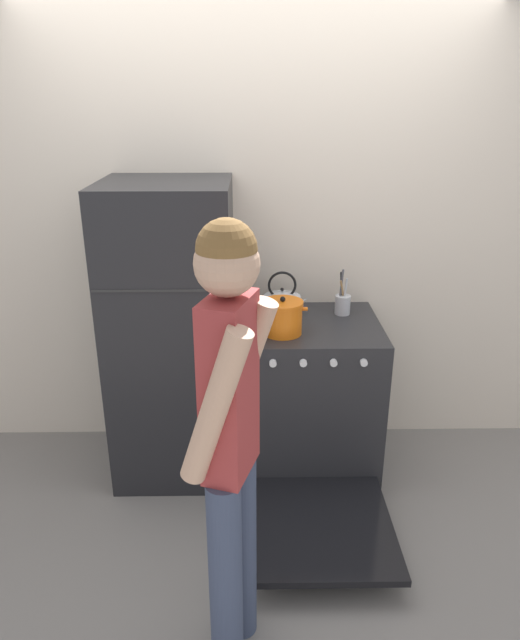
{
  "coord_description": "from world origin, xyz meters",
  "views": [
    {
      "loc": [
        -0.03,
        -3.21,
        2.05
      ],
      "look_at": [
        0.02,
        -0.49,
        0.97
      ],
      "focal_mm": 32.0,
      "sensor_mm": 36.0,
      "label": 1
    }
  ],
  "objects_px": {
    "refrigerator": "(173,334)",
    "stove_range": "(310,399)",
    "tea_kettle": "(282,302)",
    "utensil_jar": "(343,303)",
    "dutch_oven_pot": "(282,317)",
    "person": "(231,435)"
  },
  "relations": [
    {
      "from": "stove_range",
      "to": "utensil_jar",
      "type": "xyz_separation_m",
      "value": [
        0.19,
        0.18,
        0.51
      ]
    },
    {
      "from": "stove_range",
      "to": "tea_kettle",
      "type": "bearing_deg",
      "value": 131.91
    },
    {
      "from": "dutch_oven_pot",
      "to": "tea_kettle",
      "type": "relative_size",
      "value": 0.99
    },
    {
      "from": "tea_kettle",
      "to": "utensil_jar",
      "type": "relative_size",
      "value": 1.0
    },
    {
      "from": "stove_range",
      "to": "person",
      "type": "xyz_separation_m",
      "value": [
        -0.4,
        -1.19,
        0.54
      ]
    },
    {
      "from": "dutch_oven_pot",
      "to": "tea_kettle",
      "type": "distance_m",
      "value": 0.27
    },
    {
      "from": "stove_range",
      "to": "tea_kettle",
      "type": "height_order",
      "value": "tea_kettle"
    },
    {
      "from": "tea_kettle",
      "to": "utensil_jar",
      "type": "distance_m",
      "value": 0.34
    },
    {
      "from": "refrigerator",
      "to": "stove_range",
      "type": "bearing_deg",
      "value": -3.74
    },
    {
      "from": "person",
      "to": "utensil_jar",
      "type": "bearing_deg",
      "value": -5.12
    },
    {
      "from": "dutch_oven_pot",
      "to": "stove_range",
      "type": "bearing_deg",
      "value": 30.19
    },
    {
      "from": "tea_kettle",
      "to": "person",
      "type": "relative_size",
      "value": 0.15
    },
    {
      "from": "utensil_jar",
      "to": "dutch_oven_pot",
      "type": "bearing_deg",
      "value": -141.91
    },
    {
      "from": "dutch_oven_pot",
      "to": "person",
      "type": "distance_m",
      "value": 1.11
    },
    {
      "from": "refrigerator",
      "to": "tea_kettle",
      "type": "relative_size",
      "value": 6.36
    },
    {
      "from": "dutch_oven_pot",
      "to": "refrigerator",
      "type": "bearing_deg",
      "value": 166.02
    },
    {
      "from": "stove_range",
      "to": "person",
      "type": "distance_m",
      "value": 1.36
    },
    {
      "from": "refrigerator",
      "to": "utensil_jar",
      "type": "distance_m",
      "value": 0.97
    },
    {
      "from": "tea_kettle",
      "to": "person",
      "type": "bearing_deg",
      "value": -100.25
    },
    {
      "from": "dutch_oven_pot",
      "to": "tea_kettle",
      "type": "xyz_separation_m",
      "value": [
        0.01,
        0.27,
        -0.01
      ]
    },
    {
      "from": "refrigerator",
      "to": "stove_range",
      "type": "xyz_separation_m",
      "value": [
        0.76,
        -0.05,
        -0.38
      ]
    },
    {
      "from": "utensil_jar",
      "to": "person",
      "type": "relative_size",
      "value": 0.15
    }
  ]
}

